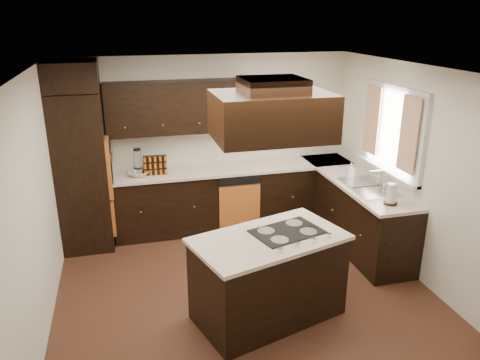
# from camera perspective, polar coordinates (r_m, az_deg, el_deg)

# --- Properties ---
(floor) EXTENTS (4.20, 4.20, 0.02)m
(floor) POSITION_cam_1_polar(r_m,az_deg,el_deg) (5.57, 0.57, -13.45)
(floor) COLOR brown
(floor) RESTS_ON ground
(ceiling) EXTENTS (4.20, 4.20, 0.02)m
(ceiling) POSITION_cam_1_polar(r_m,az_deg,el_deg) (4.70, 0.67, 13.26)
(ceiling) COLOR silver
(ceiling) RESTS_ON ground
(wall_back) EXTENTS (4.20, 0.02, 2.50)m
(wall_back) POSITION_cam_1_polar(r_m,az_deg,el_deg) (6.96, -3.93, 4.75)
(wall_back) COLOR beige
(wall_back) RESTS_ON ground
(wall_front) EXTENTS (4.20, 0.02, 2.50)m
(wall_front) POSITION_cam_1_polar(r_m,az_deg,el_deg) (3.23, 10.73, -14.26)
(wall_front) COLOR beige
(wall_front) RESTS_ON ground
(wall_left) EXTENTS (0.02, 4.20, 2.50)m
(wall_left) POSITION_cam_1_polar(r_m,az_deg,el_deg) (4.93, -23.86, -3.33)
(wall_left) COLOR beige
(wall_left) RESTS_ON ground
(wall_right) EXTENTS (0.02, 4.20, 2.50)m
(wall_right) POSITION_cam_1_polar(r_m,az_deg,el_deg) (5.88, 20.89, 0.67)
(wall_right) COLOR beige
(wall_right) RESTS_ON ground
(oven_column) EXTENTS (0.65, 0.75, 2.12)m
(oven_column) POSITION_cam_1_polar(r_m,az_deg,el_deg) (6.54, -18.66, 1.02)
(oven_column) COLOR black
(oven_column) RESTS_ON floor
(wall_oven_face) EXTENTS (0.05, 0.62, 0.78)m
(wall_oven_face) POSITION_cam_1_polar(r_m,az_deg,el_deg) (6.50, -15.65, 1.78)
(wall_oven_face) COLOR orange
(wall_oven_face) RESTS_ON oven_column
(base_cabinets_back) EXTENTS (2.93, 0.60, 0.88)m
(base_cabinets_back) POSITION_cam_1_polar(r_m,az_deg,el_deg) (6.93, -3.01, -2.35)
(base_cabinets_back) COLOR black
(base_cabinets_back) RESTS_ON floor
(base_cabinets_right) EXTENTS (0.60, 2.40, 0.88)m
(base_cabinets_right) POSITION_cam_1_polar(r_m,az_deg,el_deg) (6.71, 13.56, -3.66)
(base_cabinets_right) COLOR black
(base_cabinets_right) RESTS_ON floor
(countertop_back) EXTENTS (2.93, 0.63, 0.04)m
(countertop_back) POSITION_cam_1_polar(r_m,az_deg,el_deg) (6.76, -3.05, 1.22)
(countertop_back) COLOR beige
(countertop_back) RESTS_ON base_cabinets_back
(countertop_right) EXTENTS (0.63, 2.40, 0.04)m
(countertop_right) POSITION_cam_1_polar(r_m,az_deg,el_deg) (6.54, 13.76, 0.03)
(countertop_right) COLOR beige
(countertop_right) RESTS_ON base_cabinets_right
(upper_cabinets) EXTENTS (2.00, 0.34, 0.72)m
(upper_cabinets) POSITION_cam_1_polar(r_m,az_deg,el_deg) (6.60, -7.46, 8.80)
(upper_cabinets) COLOR black
(upper_cabinets) RESTS_ON wall_back
(dishwasher_front) EXTENTS (0.60, 0.05, 0.72)m
(dishwasher_front) POSITION_cam_1_polar(r_m,az_deg,el_deg) (6.74, -0.05, -3.38)
(dishwasher_front) COLOR orange
(dishwasher_front) RESTS_ON floor
(window_frame) EXTENTS (0.06, 1.32, 1.12)m
(window_frame) POSITION_cam_1_polar(r_m,az_deg,el_deg) (6.19, 18.16, 5.75)
(window_frame) COLOR silver
(window_frame) RESTS_ON wall_right
(window_pane) EXTENTS (0.00, 1.20, 1.00)m
(window_pane) POSITION_cam_1_polar(r_m,az_deg,el_deg) (6.20, 18.38, 5.76)
(window_pane) COLOR white
(window_pane) RESTS_ON wall_right
(curtain_left) EXTENTS (0.02, 0.34, 0.90)m
(curtain_left) POSITION_cam_1_polar(r_m,az_deg,el_deg) (5.81, 19.89, 5.20)
(curtain_left) COLOR #FADFBE
(curtain_left) RESTS_ON wall_right
(curtain_right) EXTENTS (0.02, 0.34, 0.90)m
(curtain_right) POSITION_cam_1_polar(r_m,az_deg,el_deg) (6.50, 15.81, 7.06)
(curtain_right) COLOR #FADFBE
(curtain_right) RESTS_ON wall_right
(sink_rim) EXTENTS (0.52, 0.84, 0.01)m
(sink_rim) POSITION_cam_1_polar(r_m,az_deg,el_deg) (6.26, 15.37, -0.79)
(sink_rim) COLOR silver
(sink_rim) RESTS_ON countertop_right
(island) EXTENTS (1.63, 1.19, 0.88)m
(island) POSITION_cam_1_polar(r_m,az_deg,el_deg) (4.95, 3.46, -11.94)
(island) COLOR black
(island) RESTS_ON floor
(island_top) EXTENTS (1.70, 1.25, 0.04)m
(island_top) POSITION_cam_1_polar(r_m,az_deg,el_deg) (4.73, 3.58, -7.19)
(island_top) COLOR beige
(island_top) RESTS_ON island
(cooktop) EXTENTS (0.80, 0.64, 0.01)m
(cooktop) POSITION_cam_1_polar(r_m,az_deg,el_deg) (4.84, 5.77, -6.28)
(cooktop) COLOR black
(cooktop) RESTS_ON island_top
(range_hood) EXTENTS (1.05, 0.72, 0.42)m
(range_hood) POSITION_cam_1_polar(r_m,az_deg,el_deg) (4.26, 3.91, 7.79)
(range_hood) COLOR black
(range_hood) RESTS_ON ceiling
(hood_duct) EXTENTS (0.55, 0.50, 0.13)m
(hood_duct) POSITION_cam_1_polar(r_m,az_deg,el_deg) (4.21, 4.00, 11.46)
(hood_duct) COLOR black
(hood_duct) RESTS_ON ceiling
(blender_base) EXTENTS (0.15, 0.15, 0.10)m
(blender_base) POSITION_cam_1_polar(r_m,az_deg,el_deg) (6.61, -12.25, 0.98)
(blender_base) COLOR silver
(blender_base) RESTS_ON countertop_back
(blender_pitcher) EXTENTS (0.13, 0.13, 0.26)m
(blender_pitcher) POSITION_cam_1_polar(r_m,az_deg,el_deg) (6.55, -12.36, 2.47)
(blender_pitcher) COLOR silver
(blender_pitcher) RESTS_ON blender_base
(spice_rack) EXTENTS (0.32, 0.10, 0.27)m
(spice_rack) POSITION_cam_1_polar(r_m,az_deg,el_deg) (6.58, -10.31, 1.81)
(spice_rack) COLOR black
(spice_rack) RESTS_ON countertop_back
(mixing_bowl) EXTENTS (0.35, 0.35, 0.07)m
(mixing_bowl) POSITION_cam_1_polar(r_m,az_deg,el_deg) (6.59, -12.21, 0.82)
(mixing_bowl) COLOR silver
(mixing_bowl) RESTS_ON countertop_back
(soap_bottle) EXTENTS (0.10, 0.10, 0.20)m
(soap_bottle) POSITION_cam_1_polar(r_m,az_deg,el_deg) (6.54, 13.36, 1.18)
(soap_bottle) COLOR silver
(soap_bottle) RESTS_ON countertop_right
(paper_towel) EXTENTS (0.15, 0.15, 0.25)m
(paper_towel) POSITION_cam_1_polar(r_m,az_deg,el_deg) (5.73, 17.96, -1.64)
(paper_towel) COLOR silver
(paper_towel) RESTS_ON countertop_right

